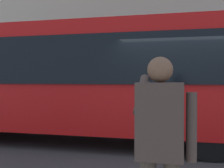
# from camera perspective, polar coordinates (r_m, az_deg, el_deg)

# --- Properties ---
(ground_plane) EXTENTS (60.00, 60.00, 0.00)m
(ground_plane) POSITION_cam_1_polar(r_m,az_deg,el_deg) (6.96, 13.16, -12.86)
(ground_plane) COLOR #38383A
(red_bus) EXTENTS (9.05, 2.54, 3.08)m
(red_bus) POSITION_cam_1_polar(r_m,az_deg,el_deg) (7.71, -4.97, 1.13)
(red_bus) COLOR red
(red_bus) RESTS_ON ground_plane
(pedestrian_photographer) EXTENTS (0.53, 0.52, 1.70)m
(pedestrian_photographer) POSITION_cam_1_polar(r_m,az_deg,el_deg) (2.57, 9.46, -10.67)
(pedestrian_photographer) COLOR #4C4238
(pedestrian_photographer) RESTS_ON sidewalk_curb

